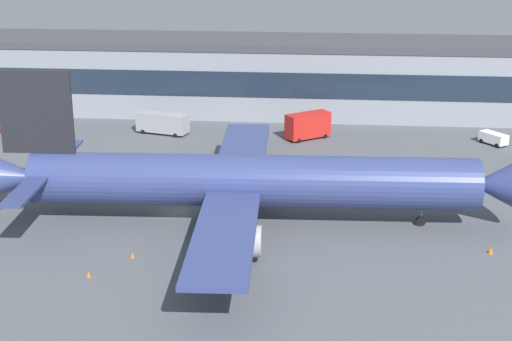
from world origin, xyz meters
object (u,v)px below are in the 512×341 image
object	(u,v)px
catering_truck	(309,125)
airliner	(245,181)
follow_me_car	(494,138)
traffic_cone_0	(132,255)
fuel_truck	(162,122)
traffic_cone_3	(89,274)
traffic_cone_1	(491,250)

from	to	relation	value
catering_truck	airliner	bearing A→B (deg)	-100.25
follow_me_car	traffic_cone_0	bearing A→B (deg)	-135.27
airliner	catering_truck	xyz separation A→B (m)	(6.41, 35.44, -2.80)
fuel_truck	traffic_cone_3	bearing A→B (deg)	-86.15
follow_me_car	traffic_cone_3	distance (m)	69.99
airliner	fuel_truck	xyz separation A→B (m)	(-17.38, 36.31, -3.21)
traffic_cone_1	fuel_truck	bearing A→B (deg)	136.00
follow_me_car	traffic_cone_1	distance (m)	41.70
follow_me_car	fuel_truck	size ratio (longest dim) A/B	0.53
fuel_truck	catering_truck	distance (m)	23.81
fuel_truck	catering_truck	bearing A→B (deg)	-2.10
catering_truck	traffic_cone_1	world-z (taller)	catering_truck
traffic_cone_0	traffic_cone_1	xyz separation A→B (m)	(37.33, 4.44, 0.05)
follow_me_car	fuel_truck	bearing A→B (deg)	178.17
traffic_cone_1	airliner	bearing A→B (deg)	166.89
airliner	fuel_truck	distance (m)	40.39
follow_me_car	traffic_cone_0	xyz separation A→B (m)	(-45.70, -45.28, -0.81)
catering_truck	follow_me_car	bearing A→B (deg)	-1.61
airliner	follow_me_car	distance (m)	49.41
traffic_cone_1	traffic_cone_0	bearing A→B (deg)	-173.21
airliner	follow_me_car	bearing A→B (deg)	44.68
airliner	fuel_truck	size ratio (longest dim) A/B	6.86
airliner	follow_me_car	world-z (taller)	airliner
follow_me_car	traffic_cone_0	distance (m)	64.34
catering_truck	traffic_cone_3	size ratio (longest dim) A/B	12.78
catering_truck	traffic_cone_1	xyz separation A→B (m)	(20.24, -41.64, -1.96)
follow_me_car	traffic_cone_1	xyz separation A→B (m)	(-8.38, -40.84, -0.76)
airliner	traffic_cone_3	distance (m)	21.30
follow_me_car	airliner	bearing A→B (deg)	-135.32
follow_me_car	fuel_truck	world-z (taller)	fuel_truck
fuel_truck	traffic_cone_3	xyz separation A→B (m)	(3.48, -51.72, -1.60)
traffic_cone_1	catering_truck	bearing A→B (deg)	115.92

